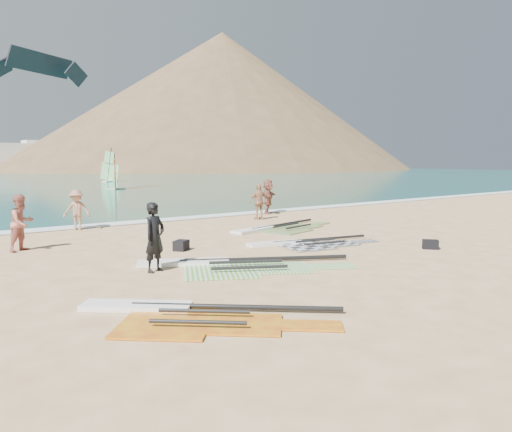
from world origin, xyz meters
TOP-DOWN VIEW (x-y plane):
  - ground at (0.00, 0.00)m, footprint 300.00×300.00m
  - surf_line at (0.00, 12.30)m, footprint 300.00×1.20m
  - headland_main at (85.00, 130.00)m, footprint 143.00×143.00m
  - headland_minor at (120.00, 140.00)m, footprint 70.00×70.00m
  - rig_grey at (2.09, 2.37)m, footprint 5.00×2.49m
  - rig_green at (-2.27, 0.99)m, footprint 5.80×4.53m
  - rig_orange at (4.02, 6.11)m, footprint 5.86×2.96m
  - rig_red at (-5.66, -2.31)m, footprint 4.42×4.63m
  - gear_bag_near at (-2.02, 4.21)m, footprint 0.68×0.65m
  - gear_bag_far at (5.04, -0.91)m, footprint 0.62×0.65m
  - person_wetsuit at (-4.23, 1.74)m, footprint 0.83×0.70m
  - beachgoer_left at (-6.35, 7.46)m, footprint 1.19×1.11m
  - beachgoer_mid at (-3.17, 11.50)m, footprint 1.34×1.19m
  - beachgoer_back at (5.67, 9.61)m, footprint 1.18×0.71m
  - beachgoer_right at (7.82, 11.50)m, footprint 1.77×1.67m
  - windsurfer_centre at (10.27, 40.07)m, footprint 2.17×2.38m
  - windsurfer_right at (17.04, 58.70)m, footprint 2.68×2.81m
  - kitesurf_kite at (3.10, 39.31)m, footprint 7.76×5.09m

SIDE VIEW (x-z plane):
  - ground at x=0.00m, z-range 0.00..0.00m
  - surf_line at x=0.00m, z-range -0.02..0.02m
  - headland_main at x=85.00m, z-range -22.50..22.50m
  - headland_minor at x=120.00m, z-range -14.00..14.00m
  - rig_grey at x=2.09m, z-range -0.05..0.15m
  - rig_red at x=-5.66m, z-range -0.05..0.15m
  - rig_orange at x=4.02m, z-range -0.05..0.15m
  - rig_green at x=-2.27m, z-range -0.05..0.15m
  - gear_bag_far at x=5.04m, z-range 0.00..0.32m
  - gear_bag_near at x=-2.02m, z-range 0.00..0.35m
  - beachgoer_mid at x=-3.17m, z-range 0.00..1.80m
  - beachgoer_back at x=5.67m, z-range 0.00..1.88m
  - person_wetsuit at x=-4.23m, z-range 0.00..1.95m
  - beachgoer_left at x=-6.35m, z-range 0.00..1.95m
  - beachgoer_right at x=7.82m, z-range 0.00..1.99m
  - windsurfer_centre at x=10.27m, z-range -0.76..3.08m
  - windsurfer_right at x=17.04m, z-range -1.06..3.83m
  - kitesurf_kite at x=3.10m, z-range 10.52..13.29m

